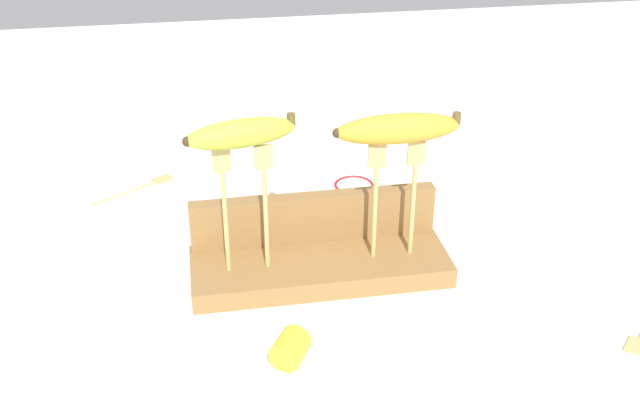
% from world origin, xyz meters
% --- Properties ---
extents(ground_plane, '(3.00, 3.00, 0.00)m').
position_xyz_m(ground_plane, '(0.00, 0.00, 0.00)').
color(ground_plane, white).
extents(wooden_board, '(0.39, 0.14, 0.03)m').
position_xyz_m(wooden_board, '(0.00, 0.00, 0.02)').
color(wooden_board, olive).
rests_on(wooden_board, ground).
extents(board_backstop, '(0.38, 0.02, 0.08)m').
position_xyz_m(board_backstop, '(0.00, 0.06, 0.07)').
color(board_backstop, olive).
rests_on(board_backstop, wooden_board).
extents(fork_stand_left, '(0.08, 0.01, 0.20)m').
position_xyz_m(fork_stand_left, '(-0.11, -0.01, 0.15)').
color(fork_stand_left, tan).
rests_on(fork_stand_left, wooden_board).
extents(fork_stand_right, '(0.08, 0.01, 0.19)m').
position_xyz_m(fork_stand_right, '(0.11, -0.01, 0.14)').
color(fork_stand_right, tan).
rests_on(fork_stand_right, wooden_board).
extents(banana_raised_left, '(0.16, 0.07, 0.04)m').
position_xyz_m(banana_raised_left, '(-0.11, -0.01, 0.25)').
color(banana_raised_left, '#B2C138').
rests_on(banana_raised_left, fork_stand_left).
extents(banana_raised_right, '(0.19, 0.04, 0.04)m').
position_xyz_m(banana_raised_right, '(0.11, -0.01, 0.24)').
color(banana_raised_right, gold).
rests_on(banana_raised_right, fork_stand_right).
extents(fork_fallen_near, '(0.15, 0.11, 0.01)m').
position_xyz_m(fork_fallen_near, '(-0.28, 0.35, 0.00)').
color(fork_fallen_near, tan).
rests_on(fork_fallen_near, ground).
extents(banana_chunk_near, '(0.06, 0.06, 0.04)m').
position_xyz_m(banana_chunk_near, '(-0.07, -0.19, 0.02)').
color(banana_chunk_near, yellow).
rests_on(banana_chunk_near, ground).
extents(wire_coil, '(0.08, 0.08, 0.01)m').
position_xyz_m(wire_coil, '(0.12, 0.29, 0.00)').
color(wire_coil, red).
rests_on(wire_coil, ground).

